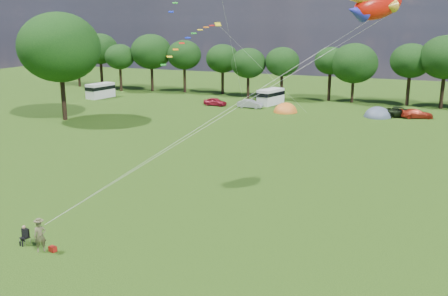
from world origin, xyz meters
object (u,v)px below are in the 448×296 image
at_px(tent_orange, 285,112).
at_px(tent_greyblue, 377,117).
at_px(car_a, 215,102).
at_px(car_b, 250,104).
at_px(campervan_a, 100,90).
at_px(kite_flyer, 40,236).
at_px(car_c, 417,114).
at_px(campervan_b, 271,96).
at_px(car_d, 401,112).
at_px(big_tree, 59,47).
at_px(camp_chair, 25,233).
at_px(fish_kite, 374,5).

xyz_separation_m(tent_orange, tent_greyblue, (12.07, 1.24, -0.00)).
distance_m(car_a, tent_greyblue, 23.10).
distance_m(car_b, campervan_a, 25.67).
bearing_deg(tent_orange, car_b, 167.03).
relative_size(car_b, kite_flyer, 1.92).
height_order(car_b, tent_orange, tent_orange).
height_order(car_a, car_c, same).
bearing_deg(campervan_b, kite_flyer, -160.94).
height_order(car_a, car_b, car_b).
height_order(car_d, tent_orange, tent_orange).
bearing_deg(big_tree, car_d, 24.86).
height_order(campervan_b, tent_greyblue, campervan_b).
bearing_deg(big_tree, tent_orange, 32.66).
height_order(car_a, kite_flyer, kite_flyer).
distance_m(big_tree, car_b, 26.79).
relative_size(car_c, tent_orange, 1.08).
height_order(car_b, camp_chair, car_b).
distance_m(car_a, fish_kite, 48.30).
xyz_separation_m(car_b, campervan_a, (-25.66, -0.09, 0.65)).
xyz_separation_m(campervan_b, camp_chair, (1.28, -51.25, -0.56)).
relative_size(big_tree, car_a, 3.77).
xyz_separation_m(car_c, campervan_a, (-48.03, -1.05, 0.67)).
height_order(car_d, kite_flyer, kite_flyer).
height_order(car_b, fish_kite, fish_kite).
bearing_deg(campervan_b, car_c, -82.80).
distance_m(tent_orange, kite_flyer, 46.21).
bearing_deg(big_tree, campervan_b, 45.63).
distance_m(camp_chair, fish_kite, 22.81).
bearing_deg(fish_kite, tent_orange, 57.32).
xyz_separation_m(tent_orange, fish_kite, (14.77, -37.63, 13.07)).
bearing_deg(car_c, camp_chair, 138.70).
bearing_deg(car_b, big_tree, 131.37).
height_order(car_b, car_d, car_d).
bearing_deg(kite_flyer, campervan_b, 46.09).
height_order(car_b, car_c, car_b).
distance_m(campervan_b, tent_greyblue, 16.47).
bearing_deg(fish_kite, camp_chair, 151.16).
xyz_separation_m(tent_greyblue, fish_kite, (2.70, -38.87, 13.07)).
height_order(big_tree, car_b, big_tree).
bearing_deg(campervan_a, car_d, -78.47).
distance_m(tent_orange, fish_kite, 42.49).
bearing_deg(big_tree, tent_greyblue, 24.86).
xyz_separation_m(car_c, tent_greyblue, (-4.73, -1.01, -0.57)).
bearing_deg(tent_orange, campervan_a, 177.81).
bearing_deg(tent_orange, fish_kite, -68.58).
distance_m(campervan_a, fish_kite, 61.35).
bearing_deg(kite_flyer, tent_orange, 41.72).
bearing_deg(tent_orange, car_d, 9.64).
bearing_deg(fish_kite, campervan_b, 59.23).
distance_m(big_tree, fish_kite, 45.16).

